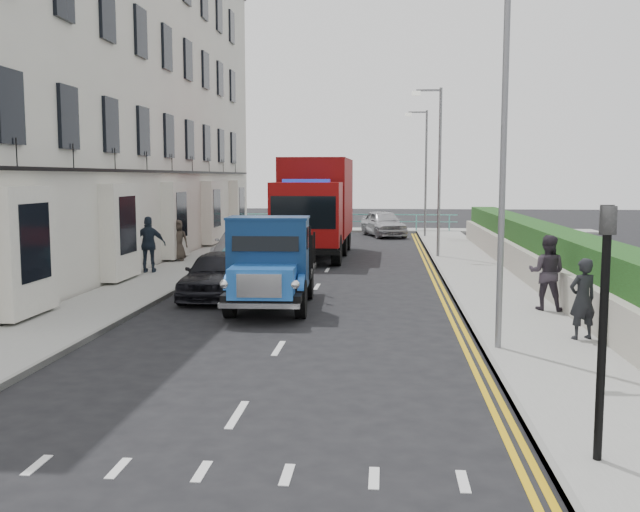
{
  "coord_description": "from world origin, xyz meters",
  "views": [
    {
      "loc": [
        2.1,
        -15.79,
        3.42
      ],
      "look_at": [
        0.45,
        2.16,
        1.4
      ],
      "focal_mm": 40.0,
      "sensor_mm": 36.0,
      "label": 1
    }
  ],
  "objects_px": {
    "lamp_near": "(497,145)",
    "pedestrian_east_near": "(583,299)",
    "bedford_lorry": "(269,269)",
    "red_lorry": "(315,204)",
    "parked_car_front": "(218,274)",
    "lamp_mid": "(437,162)",
    "lamp_far": "(424,166)"
  },
  "relations": [
    {
      "from": "lamp_near",
      "to": "pedestrian_east_near",
      "type": "distance_m",
      "value": 3.71
    },
    {
      "from": "bedford_lorry",
      "to": "pedestrian_east_near",
      "type": "relative_size",
      "value": 3.08
    },
    {
      "from": "bedford_lorry",
      "to": "pedestrian_east_near",
      "type": "xyz_separation_m",
      "value": [
        6.91,
        -2.99,
        -0.14
      ]
    },
    {
      "from": "red_lorry",
      "to": "parked_car_front",
      "type": "xyz_separation_m",
      "value": [
        -1.72,
        -10.74,
        -1.56
      ]
    },
    {
      "from": "lamp_near",
      "to": "red_lorry",
      "type": "xyz_separation_m",
      "value": [
        -5.06,
        16.51,
        -1.77
      ]
    },
    {
      "from": "parked_car_front",
      "to": "pedestrian_east_near",
      "type": "xyz_separation_m",
      "value": [
        8.7,
        -4.89,
        0.28
      ]
    },
    {
      "from": "red_lorry",
      "to": "pedestrian_east_near",
      "type": "xyz_separation_m",
      "value": [
        6.98,
        -15.63,
        -1.28
      ]
    },
    {
      "from": "red_lorry",
      "to": "bedford_lorry",
      "type": "bearing_deg",
      "value": -89.12
    },
    {
      "from": "lamp_mid",
      "to": "red_lorry",
      "type": "distance_m",
      "value": 5.38
    },
    {
      "from": "lamp_mid",
      "to": "pedestrian_east_near",
      "type": "bearing_deg",
      "value": -82.75
    },
    {
      "from": "red_lorry",
      "to": "lamp_near",
      "type": "bearing_deg",
      "value": -72.4
    },
    {
      "from": "lamp_near",
      "to": "lamp_mid",
      "type": "relative_size",
      "value": 1.0
    },
    {
      "from": "bedford_lorry",
      "to": "parked_car_front",
      "type": "xyz_separation_m",
      "value": [
        -1.79,
        1.9,
        -0.42
      ]
    },
    {
      "from": "parked_car_front",
      "to": "pedestrian_east_near",
      "type": "relative_size",
      "value": 2.38
    },
    {
      "from": "bedford_lorry",
      "to": "red_lorry",
      "type": "bearing_deg",
      "value": 87.78
    },
    {
      "from": "bedford_lorry",
      "to": "red_lorry",
      "type": "relative_size",
      "value": 0.64
    },
    {
      "from": "lamp_near",
      "to": "parked_car_front",
      "type": "xyz_separation_m",
      "value": [
        -6.78,
        5.77,
        -3.32
      ]
    },
    {
      "from": "parked_car_front",
      "to": "lamp_mid",
      "type": "bearing_deg",
      "value": 57.48
    },
    {
      "from": "lamp_mid",
      "to": "red_lorry",
      "type": "relative_size",
      "value": 0.87
    },
    {
      "from": "lamp_mid",
      "to": "lamp_far",
      "type": "relative_size",
      "value": 1.0
    },
    {
      "from": "lamp_mid",
      "to": "parked_car_front",
      "type": "height_order",
      "value": "lamp_mid"
    },
    {
      "from": "lamp_far",
      "to": "bedford_lorry",
      "type": "xyz_separation_m",
      "value": [
        -4.99,
        -22.14,
        -2.9
      ]
    },
    {
      "from": "lamp_near",
      "to": "bedford_lorry",
      "type": "height_order",
      "value": "lamp_near"
    },
    {
      "from": "lamp_near",
      "to": "red_lorry",
      "type": "relative_size",
      "value": 0.87
    },
    {
      "from": "bedford_lorry",
      "to": "red_lorry",
      "type": "distance_m",
      "value": 12.7
    },
    {
      "from": "parked_car_front",
      "to": "lamp_far",
      "type": "bearing_deg",
      "value": 72.48
    },
    {
      "from": "lamp_mid",
      "to": "parked_car_front",
      "type": "bearing_deg",
      "value": -123.51
    },
    {
      "from": "lamp_near",
      "to": "pedestrian_east_near",
      "type": "height_order",
      "value": "lamp_near"
    },
    {
      "from": "lamp_mid",
      "to": "pedestrian_east_near",
      "type": "height_order",
      "value": "lamp_mid"
    },
    {
      "from": "lamp_mid",
      "to": "parked_car_front",
      "type": "relative_size",
      "value": 1.77
    },
    {
      "from": "parked_car_front",
      "to": "red_lorry",
      "type": "bearing_deg",
      "value": 81.89
    },
    {
      "from": "lamp_far",
      "to": "pedestrian_east_near",
      "type": "bearing_deg",
      "value": -85.62
    }
  ]
}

